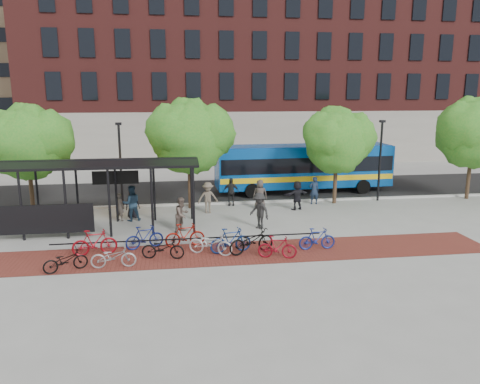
{
  "coord_description": "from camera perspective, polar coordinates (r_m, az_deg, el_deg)",
  "views": [
    {
      "loc": [
        -3.85,
        -24.15,
        6.92
      ],
      "look_at": [
        -0.44,
        0.07,
        1.6
      ],
      "focal_mm": 35.0,
      "sensor_mm": 36.0,
      "label": 1
    }
  ],
  "objects": [
    {
      "name": "bike_1",
      "position": [
        21.03,
        -17.3,
        -5.89
      ],
      "size": [
        1.95,
        0.87,
        1.13
      ],
      "primitive_type": "imported",
      "rotation": [
        0.0,
        0.0,
        1.76
      ],
      "color": "maroon",
      "rests_on": "ground"
    },
    {
      "name": "lamp_post_right",
      "position": [
        30.86,
        16.71,
        3.98
      ],
      "size": [
        0.35,
        0.2,
        5.12
      ],
      "color": "black",
      "rests_on": "ground"
    },
    {
      "name": "bike_4",
      "position": [
        19.95,
        -9.38,
        -6.75
      ],
      "size": [
        1.88,
        0.94,
        0.94
      ],
      "primitive_type": "imported",
      "rotation": [
        0.0,
        0.0,
        1.39
      ],
      "color": "black",
      "rests_on": "ground"
    },
    {
      "name": "bus_shelter",
      "position": [
        24.37,
        -18.05,
        2.41
      ],
      "size": [
        10.6,
        3.07,
        3.6
      ],
      "color": "black",
      "rests_on": "ground"
    },
    {
      "name": "building_brick",
      "position": [
        52.12,
        7.69,
        15.55
      ],
      "size": [
        55.0,
        14.0,
        20.0
      ],
      "primitive_type": "cube",
      "color": "#5C2220",
      "rests_on": "ground"
    },
    {
      "name": "ground",
      "position": [
        25.41,
        1.0,
        -3.53
      ],
      "size": [
        160.0,
        160.0,
        0.0
      ],
      "primitive_type": "plane",
      "color": "#9E9E99",
      "rests_on": "ground"
    },
    {
      "name": "pedestrian_3",
      "position": [
        26.9,
        -3.93,
        -0.69
      ],
      "size": [
        1.2,
        0.73,
        1.8
      ],
      "primitive_type": "imported",
      "rotation": [
        0.0,
        0.0,
        0.05
      ],
      "color": "#655A4B",
      "rests_on": "ground"
    },
    {
      "name": "bike_2",
      "position": [
        19.4,
        -15.18,
        -7.6
      ],
      "size": [
        1.79,
        0.65,
        0.93
      ],
      "primitive_type": "imported",
      "rotation": [
        0.0,
        0.0,
        1.59
      ],
      "color": "#959597",
      "rests_on": "ground"
    },
    {
      "name": "bike_3",
      "position": [
        21.34,
        -11.56,
        -5.42
      ],
      "size": [
        1.81,
        1.08,
        1.05
      ],
      "primitive_type": "imported",
      "rotation": [
        0.0,
        0.0,
        1.93
      ],
      "color": "navy",
      "rests_on": "ground"
    },
    {
      "name": "pedestrian_6",
      "position": [
        27.86,
        2.46,
        -0.27
      ],
      "size": [
        0.92,
        0.66,
        1.75
      ],
      "primitive_type": "imported",
      "rotation": [
        0.0,
        0.0,
        3.02
      ],
      "color": "#423935",
      "rests_on": "ground"
    },
    {
      "name": "bike_7",
      "position": [
        20.38,
        -1.14,
        -5.91
      ],
      "size": [
        1.94,
        0.9,
        1.12
      ],
      "primitive_type": "imported",
      "rotation": [
        0.0,
        0.0,
        1.78
      ],
      "color": "navy",
      "rests_on": "ground"
    },
    {
      "name": "pedestrian_2",
      "position": [
        25.86,
        -13.09,
        -1.34
      ],
      "size": [
        1.09,
        0.93,
        1.95
      ],
      "primitive_type": "imported",
      "rotation": [
        0.0,
        0.0,
        3.36
      ],
      "color": "#20364B",
      "rests_on": "ground"
    },
    {
      "name": "building_tower",
      "position": [
        65.79,
        -19.66,
        18.65
      ],
      "size": [
        22.0,
        22.0,
        30.0
      ],
      "primitive_type": "cube",
      "color": "#7A664C",
      "rests_on": "ground"
    },
    {
      "name": "bike_6",
      "position": [
        20.18,
        -3.61,
        -6.25
      ],
      "size": [
        2.07,
        1.42,
        1.03
      ],
      "primitive_type": "imported",
      "rotation": [
        0.0,
        0.0,
        1.15
      ],
      "color": "silver",
      "rests_on": "ground"
    },
    {
      "name": "bus",
      "position": [
        32.6,
        7.74,
        3.26
      ],
      "size": [
        12.17,
        3.21,
        3.26
      ],
      "rotation": [
        0.0,
        0.0,
        0.04
      ],
      "color": "#08489D",
      "rests_on": "ground"
    },
    {
      "name": "lamp_post_left",
      "position": [
        28.24,
        -14.36,
        3.39
      ],
      "size": [
        0.35,
        0.2,
        5.12
      ],
      "color": "black",
      "rests_on": "ground"
    },
    {
      "name": "pedestrian_4",
      "position": [
        28.61,
        -1.12,
        0.03
      ],
      "size": [
        1.01,
        0.45,
        1.71
      ],
      "primitive_type": "imported",
      "rotation": [
        0.0,
        0.0,
        6.25
      ],
      "color": "black",
      "rests_on": "ground"
    },
    {
      "name": "pedestrian_9",
      "position": [
        23.8,
        2.38,
        -2.31
      ],
      "size": [
        1.28,
        1.38,
        1.87
      ],
      "primitive_type": "imported",
      "rotation": [
        0.0,
        0.0,
        5.37
      ],
      "color": "black",
      "rests_on": "ground"
    },
    {
      "name": "bike_11",
      "position": [
        21.06,
        9.37,
        -5.65
      ],
      "size": [
        1.67,
        0.5,
        1.0
      ],
      "primitive_type": "imported",
      "rotation": [
        0.0,
        0.0,
        1.59
      ],
      "color": "navy",
      "rests_on": "ground"
    },
    {
      "name": "tree_b",
      "position": [
        27.62,
        -6.07,
        7.09
      ],
      "size": [
        5.15,
        4.2,
        6.47
      ],
      "color": "#382619",
      "rests_on": "ground"
    },
    {
      "name": "bike_5",
      "position": [
        21.29,
        -6.72,
        -5.25
      ],
      "size": [
        1.85,
        0.72,
        1.08
      ],
      "primitive_type": "imported",
      "rotation": [
        0.0,
        0.0,
        1.69
      ],
      "color": "maroon",
      "rests_on": "ground"
    },
    {
      "name": "pedestrian_1",
      "position": [
        26.09,
        -14.47,
        -1.77
      ],
      "size": [
        0.67,
        0.61,
        1.53
      ],
      "primitive_type": "imported",
      "rotation": [
        0.0,
        0.0,
        2.55
      ],
      "color": "#463F38",
      "rests_on": "ground"
    },
    {
      "name": "pedestrian_7",
      "position": [
        29.32,
        9.02,
        0.2
      ],
      "size": [
        0.65,
        0.44,
        1.73
      ],
      "primitive_type": "imported",
      "rotation": [
        0.0,
        0.0,
        3.18
      ],
      "color": "#1B283F",
      "rests_on": "ground"
    },
    {
      "name": "curb",
      "position": [
        29.23,
        -0.22,
        -1.3
      ],
      "size": [
        160.0,
        0.25,
        0.12
      ],
      "primitive_type": "cube",
      "color": "#B7B7B2",
      "rests_on": "ground"
    },
    {
      "name": "bike_rack_rail",
      "position": [
        21.21,
        -6.14,
        -6.84
      ],
      "size": [
        12.0,
        0.05,
        0.95
      ],
      "primitive_type": "cube",
      "color": "black",
      "rests_on": "ground"
    },
    {
      "name": "bike_9",
      "position": [
        19.8,
        4.57,
        -6.71
      ],
      "size": [
        1.7,
        0.85,
        0.98
      ],
      "primitive_type": "imported",
      "rotation": [
        0.0,
        0.0,
        1.32
      ],
      "color": "maroon",
      "rests_on": "ground"
    },
    {
      "name": "tree_c",
      "position": [
        29.38,
        11.87,
        6.41
      ],
      "size": [
        4.66,
        3.8,
        5.92
      ],
      "color": "#382619",
      "rests_on": "ground"
    },
    {
      "name": "pedestrian_5",
      "position": [
        27.78,
        6.97,
        -0.4
      ],
      "size": [
        1.68,
        0.98,
        1.73
      ],
      "primitive_type": "imported",
      "rotation": [
        0.0,
        0.0,
        3.45
      ],
      "color": "black",
      "rests_on": "ground"
    },
    {
      "name": "pedestrian_8",
      "position": [
        23.44,
        -7.09,
        -2.75
      ],
      "size": [
        1.07,
        1.08,
        1.76
      ],
      "primitive_type": "imported",
      "rotation": [
        0.0,
        0.0,
        0.85
      ],
      "color": "brown",
      "rests_on": "ground"
    },
    {
      "name": "brick_strip",
      "position": [
        20.44,
        -2.38,
        -7.51
      ],
      "size": [
        24.0,
        3.0,
        0.01
      ],
      "primitive_type": "cube",
      "color": "maroon",
      "rests_on": "ground"
    },
    {
      "name": "bike_8",
      "position": [
        20.33,
        1.4,
        -5.95
      ],
      "size": [
        2.27,
        1.44,
        1.13
      ],
      "primitive_type": "imported",
      "rotation": [
        0.0,
        0.0,
        1.92
      ],
      "color": "black",
      "rests_on": "ground"
    },
    {
      "name": "asphalt_street",
      "position": [
        33.11,
        -1.16,
        0.21
      ],
      "size": [
        160.0,
        8.0,
        0.01
      ],
      "primitive_type": "cube",
      "color": "black",
      "rests_on": "ground"
    },
    {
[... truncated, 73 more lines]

